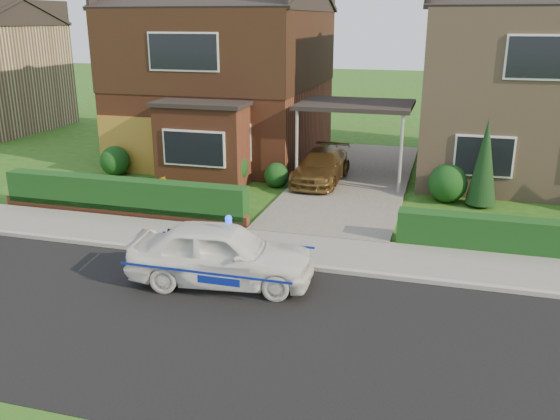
% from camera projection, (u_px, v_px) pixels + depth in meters
% --- Properties ---
extents(ground, '(120.00, 120.00, 0.00)m').
position_uv_depth(ground, '(255.00, 333.00, 10.80)').
color(ground, '#185216').
rests_on(ground, ground).
extents(road, '(60.00, 6.00, 0.02)m').
position_uv_depth(road, '(255.00, 333.00, 10.80)').
color(road, black).
rests_on(road, ground).
extents(kerb, '(60.00, 0.16, 0.12)m').
position_uv_depth(kerb, '(297.00, 266.00, 13.57)').
color(kerb, '#9E9993').
rests_on(kerb, ground).
extents(sidewalk, '(60.00, 2.00, 0.10)m').
position_uv_depth(sidewalk, '(308.00, 250.00, 14.53)').
color(sidewalk, slate).
rests_on(sidewalk, ground).
extents(driveway, '(3.80, 12.00, 0.12)m').
position_uv_depth(driveway, '(353.00, 180.00, 20.84)').
color(driveway, '#666059').
rests_on(driveway, ground).
extents(house_left, '(7.50, 9.53, 7.25)m').
position_uv_depth(house_left, '(226.00, 62.00, 23.86)').
color(house_left, brown).
rests_on(house_left, ground).
extents(house_right, '(7.50, 8.06, 7.25)m').
position_uv_depth(house_right, '(533.00, 72.00, 20.96)').
color(house_right, '#94765A').
rests_on(house_right, ground).
extents(carport_link, '(3.80, 3.00, 2.77)m').
position_uv_depth(carport_link, '(356.00, 106.00, 20.00)').
color(carport_link, black).
rests_on(carport_link, ground).
extents(garage_door, '(2.20, 0.10, 2.10)m').
position_uv_depth(garage_door, '(126.00, 145.00, 21.74)').
color(garage_door, olive).
rests_on(garage_door, ground).
extents(dwarf_wall, '(7.70, 0.25, 0.36)m').
position_uv_depth(dwarf_wall, '(122.00, 211.00, 17.11)').
color(dwarf_wall, brown).
rests_on(dwarf_wall, ground).
extents(hedge_left, '(7.50, 0.55, 0.90)m').
position_uv_depth(hedge_left, '(125.00, 215.00, 17.30)').
color(hedge_left, '#113715').
rests_on(hedge_left, ground).
extents(hedge_right, '(7.50, 0.55, 0.80)m').
position_uv_depth(hedge_right, '(555.00, 258.00, 14.18)').
color(hedge_right, '#113715').
rests_on(hedge_right, ground).
extents(shrub_left_far, '(1.08, 1.08, 1.08)m').
position_uv_depth(shrub_left_far, '(115.00, 161.00, 21.54)').
color(shrub_left_far, '#113715').
rests_on(shrub_left_far, ground).
extents(shrub_left_mid, '(1.32, 1.32, 1.32)m').
position_uv_depth(shrub_left_mid, '(229.00, 167.00, 20.15)').
color(shrub_left_mid, '#113715').
rests_on(shrub_left_mid, ground).
extents(shrub_left_near, '(0.84, 0.84, 0.84)m').
position_uv_depth(shrub_left_near, '(276.00, 175.00, 20.08)').
color(shrub_left_near, '#113715').
rests_on(shrub_left_near, ground).
extents(shrub_right_near, '(1.20, 1.20, 1.20)m').
position_uv_depth(shrub_right_near, '(448.00, 183.00, 18.38)').
color(shrub_right_near, '#113715').
rests_on(shrub_right_near, ground).
extents(conifer_a, '(0.90, 0.90, 2.60)m').
position_uv_depth(conifer_a, '(484.00, 165.00, 17.72)').
color(conifer_a, black).
rests_on(conifer_a, ground).
extents(police_car, '(3.65, 4.14, 1.52)m').
position_uv_depth(police_car, '(221.00, 254.00, 12.63)').
color(police_car, white).
rests_on(police_car, ground).
extents(driveway_car, '(1.60, 3.71, 1.07)m').
position_uv_depth(driveway_car, '(321.00, 166.00, 20.26)').
color(driveway_car, brown).
rests_on(driveway_car, driveway).
extents(potted_plant_a, '(0.51, 0.44, 0.82)m').
position_uv_depth(potted_plant_a, '(178.00, 173.00, 20.41)').
color(potted_plant_a, gray).
rests_on(potted_plant_a, ground).
extents(potted_plant_b, '(0.46, 0.44, 0.66)m').
position_uv_depth(potted_plant_b, '(161.00, 187.00, 19.02)').
color(potted_plant_b, gray).
rests_on(potted_plant_b, ground).
extents(potted_plant_c, '(0.59, 0.59, 0.77)m').
position_uv_depth(potted_plant_c, '(242.00, 203.00, 17.16)').
color(potted_plant_c, gray).
rests_on(potted_plant_c, ground).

